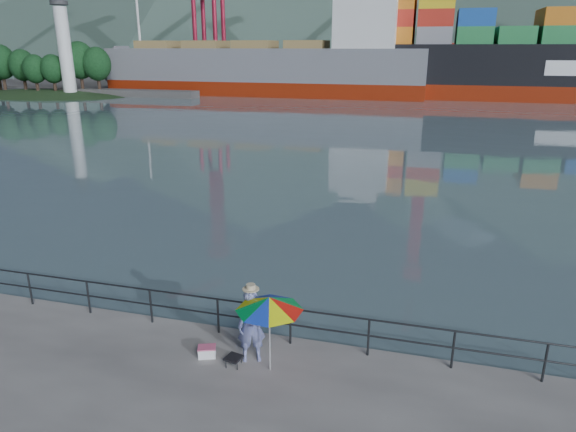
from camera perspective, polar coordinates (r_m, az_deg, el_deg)
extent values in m
cube|color=slate|center=(139.82, 13.44, 14.86)|extent=(500.00, 280.00, 0.00)
cube|color=#514F4C|center=(102.83, 18.15, 13.38)|extent=(200.00, 40.00, 0.40)
cylinder|color=#2D3033|center=(14.21, -11.62, -8.53)|extent=(22.00, 0.05, 0.05)
cylinder|color=#2D3033|center=(14.41, -11.50, -10.13)|extent=(22.00, 0.05, 0.05)
cube|color=#2D3033|center=(14.44, -11.49, -10.30)|extent=(22.00, 0.06, 1.00)
ellipsoid|color=#263F1E|center=(94.29, -25.54, 12.16)|extent=(48.00, 26.40, 8.40)
cylinder|color=white|center=(89.44, -23.51, 16.38)|extent=(2.00, 2.00, 13.00)
cube|color=red|center=(101.63, 18.40, 15.52)|extent=(6.00, 2.40, 7.80)
cube|color=orange|center=(102.14, 22.07, 14.41)|extent=(6.00, 2.40, 5.20)
cube|color=red|center=(102.96, 25.85, 14.69)|extent=(6.00, 2.40, 7.80)
cube|color=orange|center=(104.28, 29.35, 13.49)|extent=(6.00, 2.40, 5.20)
cube|color=#194CA5|center=(104.63, 18.34, 15.58)|extent=(6.00, 2.40, 7.80)
cube|color=orange|center=(105.19, 21.82, 13.80)|extent=(6.00, 2.40, 2.60)
cube|color=red|center=(105.92, 25.59, 14.78)|extent=(6.00, 2.40, 7.80)
cube|color=#267F3F|center=(107.20, 28.99, 13.62)|extent=(6.00, 2.40, 5.20)
cube|color=gray|center=(107.74, 18.14, 14.27)|extent=(6.00, 2.40, 2.60)
cube|color=orange|center=(108.06, 21.83, 15.28)|extent=(6.00, 2.40, 7.80)
cube|color=gray|center=(108.93, 25.24, 14.19)|extent=(6.00, 2.40, 5.20)
imported|color=navy|center=(12.65, -4.05, -12.04)|extent=(0.81, 0.68, 1.89)
cylinder|color=white|center=(12.29, -2.05, -13.33)|extent=(0.04, 0.04, 1.76)
cone|color=blue|center=(11.85, -2.09, -9.70)|extent=(1.96, 1.96, 0.32)
cube|color=black|center=(12.85, -6.06, -15.39)|extent=(0.44, 0.44, 0.05)
cube|color=#2D3033|center=(12.92, -6.04, -15.84)|extent=(0.31, 0.31, 0.19)
cube|color=white|center=(13.30, -8.99, -14.72)|extent=(0.50, 0.42, 0.25)
cylinder|color=black|center=(14.01, -2.81, -13.24)|extent=(0.16, 1.65, 1.17)
cube|color=maroon|center=(86.27, -2.87, 13.95)|extent=(51.63, 8.94, 2.50)
cube|color=slate|center=(86.06, -2.92, 16.44)|extent=(51.63, 8.94, 5.00)
cube|color=silver|center=(82.40, 8.73, 20.35)|extent=(9.00, 7.51, 7.00)
cube|color=maroon|center=(87.63, 28.94, 11.83)|extent=(64.08, 10.68, 2.50)
cube|color=black|center=(87.42, 29.36, 14.44)|extent=(64.08, 10.68, 5.60)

